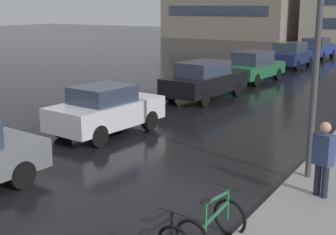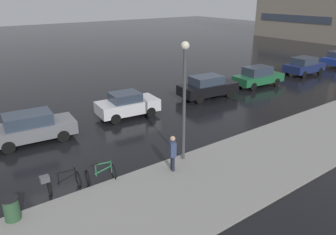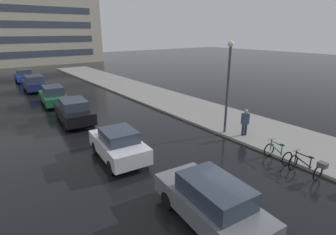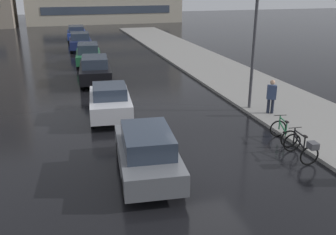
{
  "view_description": "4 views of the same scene",
  "coord_description": "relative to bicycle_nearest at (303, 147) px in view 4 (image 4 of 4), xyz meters",
  "views": [
    {
      "loc": [
        6.47,
        -5.76,
        3.98
      ],
      "look_at": [
        0.58,
        3.91,
        1.24
      ],
      "focal_mm": 50.0,
      "sensor_mm": 36.0,
      "label": 1
    },
    {
      "loc": [
        14.26,
        -3.9,
        7.26
      ],
      "look_at": [
        1.63,
        5.41,
        1.24
      ],
      "focal_mm": 35.0,
      "sensor_mm": 36.0,
      "label": 2
    },
    {
      "loc": [
        -7.59,
        -5.15,
        5.92
      ],
      "look_at": [
        -0.12,
        4.81,
        1.8
      ],
      "focal_mm": 28.0,
      "sensor_mm": 36.0,
      "label": 3
    },
    {
      "loc": [
        -4.7,
        -10.77,
        5.8
      ],
      "look_at": [
        -0.8,
        2.33,
        0.88
      ],
      "focal_mm": 40.0,
      "sensor_mm": 36.0,
      "label": 4
    }
  ],
  "objects": [
    {
      "name": "bicycle_second",
      "position": [
        0.26,
        1.59,
        -0.1
      ],
      "size": [
        0.87,
        1.22,
        0.95
      ],
      "color": "black",
      "rests_on": "ground"
    },
    {
      "name": "car_grey",
      "position": [
        -5.41,
        0.47,
        0.32
      ],
      "size": [
        2.16,
        4.33,
        1.58
      ],
      "color": "slate",
      "rests_on": "ground"
    },
    {
      "name": "ground_plane",
      "position": [
        -3.11,
        0.84,
        -0.49
      ],
      "size": [
        140.0,
        140.0,
        0.0
      ],
      "primitive_type": "plane",
      "color": "black"
    },
    {
      "name": "car_black",
      "position": [
        -5.68,
        12.93,
        0.34
      ],
      "size": [
        2.22,
        4.52,
        1.64
      ],
      "color": "black",
      "rests_on": "ground"
    },
    {
      "name": "car_navy",
      "position": [
        -5.7,
        25.22,
        0.34
      ],
      "size": [
        2.06,
        4.07,
        1.62
      ],
      "color": "navy",
      "rests_on": "ground"
    },
    {
      "name": "car_green",
      "position": [
        -5.59,
        18.45,
        0.33
      ],
      "size": [
        2.1,
        4.4,
        1.62
      ],
      "color": "#1E6038",
      "rests_on": "ground"
    },
    {
      "name": "car_blue",
      "position": [
        -5.63,
        31.62,
        0.32
      ],
      "size": [
        2.07,
        4.21,
        1.56
      ],
      "color": "navy",
      "rests_on": "ground"
    },
    {
      "name": "streetlamp",
      "position": [
        0.84,
        5.4,
        2.87
      ],
      "size": [
        0.35,
        0.35,
        5.43
      ],
      "color": "#424247",
      "rests_on": "ground"
    },
    {
      "name": "pedestrian",
      "position": [
        1.36,
        4.39,
        0.48
      ],
      "size": [
        0.46,
        0.38,
        1.71
      ],
      "color": "#1E2333",
      "rests_on": "ground"
    },
    {
      "name": "sidewalk_kerb",
      "position": [
        2.89,
        10.84,
        -0.42
      ],
      "size": [
        4.8,
        60.0,
        0.14
      ],
      "primitive_type": "cube",
      "color": "gray",
      "rests_on": "ground"
    },
    {
      "name": "bicycle_nearest",
      "position": [
        0.0,
        0.0,
        0.0
      ],
      "size": [
        0.78,
        1.47,
        0.98
      ],
      "color": "black",
      "rests_on": "ground"
    },
    {
      "name": "car_white",
      "position": [
        -5.73,
        6.25,
        0.3
      ],
      "size": [
        2.13,
        3.91,
        1.56
      ],
      "color": "silver",
      "rests_on": "ground"
    }
  ]
}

